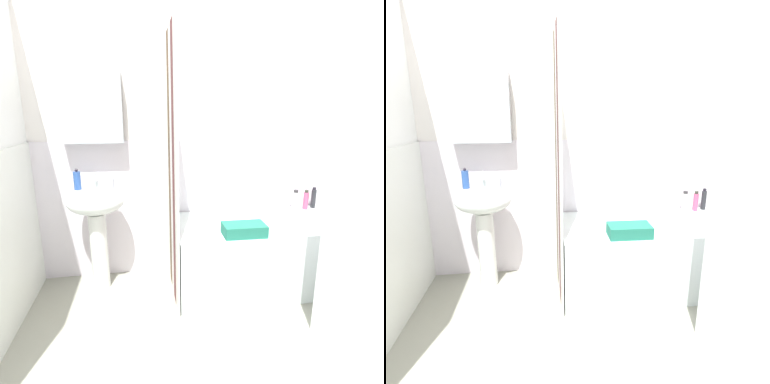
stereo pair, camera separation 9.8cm
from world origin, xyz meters
The scene contains 12 objects.
ground_plane centered at (0.00, 0.00, -0.02)m, with size 4.80×5.60×0.04m, color gray.
wall_back_tiled centered at (-0.06, 1.26, 1.14)m, with size 3.60×0.18×2.40m.
sink centered at (-1.03, 1.03, 0.62)m, with size 0.44×0.34×0.84m.
faucet centered at (-1.03, 1.11, 0.90)m, with size 0.03×0.12×0.12m.
soap_dispenser centered at (-1.16, 1.07, 0.91)m, with size 0.05×0.05×0.17m.
toothbrush_cup centered at (-0.91, 1.05, 0.88)m, with size 0.06×0.06×0.09m, color silver.
bathtub centered at (0.30, 0.86, 0.28)m, with size 1.44×0.71×0.56m, color white.
shower_curtain centered at (-0.44, 0.86, 1.00)m, with size 0.01×0.71×2.00m.
conditioner_bottle centered at (0.92, 1.15, 0.65)m, with size 0.04×0.04×0.20m.
body_wash_bottle centered at (0.83, 1.12, 0.64)m, with size 0.05×0.05×0.18m.
lotion_bottle centered at (0.73, 1.15, 0.64)m, with size 0.06×0.06×0.18m.
towel_folded centered at (0.06, 0.62, 0.60)m, with size 0.31×0.18×0.09m, color #22725D.
Camera 1 is at (-0.67, -1.40, 1.43)m, focal length 28.87 mm.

